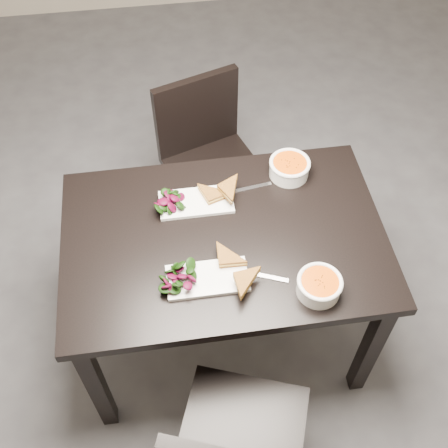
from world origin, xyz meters
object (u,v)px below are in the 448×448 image
(plate_near, at_px, (207,278))
(plate_far, at_px, (196,202))
(chair_far, at_px, (208,153))
(soup_bowl_far, at_px, (289,167))
(soup_bowl_near, at_px, (319,285))
(table, at_px, (224,251))

(plate_near, distance_m, plate_far, 0.35)
(chair_far, relative_size, soup_bowl_far, 5.16)
(soup_bowl_far, bearing_deg, chair_far, 122.83)
(plate_far, bearing_deg, soup_bowl_far, 14.42)
(chair_far, distance_m, plate_far, 0.61)
(chair_far, distance_m, soup_bowl_far, 0.60)
(soup_bowl_near, distance_m, plate_far, 0.59)
(table, bearing_deg, plate_far, 116.27)
(table, bearing_deg, plate_near, -114.96)
(soup_bowl_far, bearing_deg, plate_far, -165.58)
(plate_near, xyz_separation_m, plate_far, (0.00, 0.35, -0.00))
(plate_near, relative_size, soup_bowl_near, 1.82)
(table, xyz_separation_m, plate_near, (-0.08, -0.18, 0.11))
(table, bearing_deg, soup_bowl_far, 41.72)
(chair_far, relative_size, soup_bowl_near, 5.45)
(chair_far, height_order, plate_near, chair_far)
(chair_far, xyz_separation_m, soup_bowl_far, (0.28, -0.44, 0.31))
(table, height_order, chair_far, chair_far)
(table, relative_size, plate_far, 4.23)
(chair_far, distance_m, plate_near, 0.93)
(table, distance_m, chair_far, 0.73)
(table, height_order, soup_bowl_far, soup_bowl_far)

